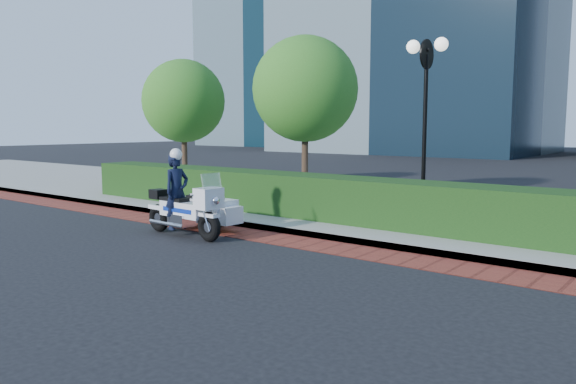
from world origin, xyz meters
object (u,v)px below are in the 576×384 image
Objects in this scene: lamppost at (425,99)px; tree_a at (183,101)px; police_motorcycle at (192,205)px; tree_b at (305,89)px.

lamppost is 0.92× the size of tree_a.
police_motorcycle is at bearing -40.48° from tree_a.
lamppost is 1.82× the size of police_motorcycle.
tree_a is 5.50m from tree_b.
tree_b is at bearing 163.89° from lamppost.
tree_b is 6.45m from police_motorcycle.
lamppost is 5.98m from police_motorcycle.
tree_b is (-4.50, 1.30, 0.48)m from lamppost.
tree_a is 0.94× the size of tree_b.
lamppost is 0.86× the size of tree_b.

